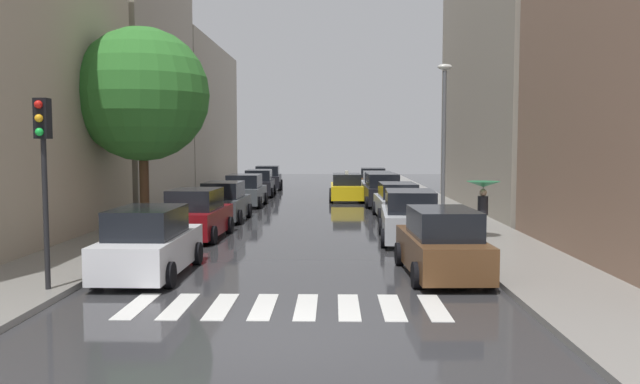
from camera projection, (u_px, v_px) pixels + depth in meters
The scene contains 24 objects.
ground_plane at pixel (315, 206), 35.11m from camera, with size 28.00×72.00×0.04m, color #313133.
sidewalk_left at pixel (197, 204), 35.24m from camera, with size 3.00×72.00×0.15m, color gray.
sidewalk_right at pixel (433, 205), 34.97m from camera, with size 3.00×72.00×0.15m, color gray.
crosswalk_stripes at pixel (285, 307), 13.46m from camera, with size 6.75×2.20×0.01m.
building_left_mid at pixel (115, 61), 35.04m from camera, with size 6.00×12.07×15.92m, color #9E9384.
building_left_far at pixel (182, 117), 50.58m from camera, with size 6.00×18.29×11.08m, color #9E9384.
building_right_mid at pixel (528, 81), 32.69m from camera, with size 6.00×16.38×13.23m, color #9E9384.
parked_car_left_nearest at pixel (149, 244), 16.57m from camera, with size 2.03×4.53×1.80m.
parked_car_left_second at pixel (197, 216), 23.01m from camera, with size 2.18×4.21×1.81m.
parked_car_left_third at pixel (224, 203), 28.30m from camera, with size 2.07×4.10×1.74m.
parked_car_left_fourth at pixel (245, 191), 34.84m from camera, with size 2.18×4.04×1.75m.
parked_car_left_fifth at pixel (259, 184), 41.55m from camera, with size 2.13×4.54×1.72m.
parked_car_left_sixth at pixel (268, 178), 47.67m from camera, with size 2.25×4.50×1.76m.
parked_car_right_nearest at pixel (442, 245), 16.52m from camera, with size 2.11×4.46×1.78m.
parked_car_right_second at pixel (410, 218), 22.36m from camera, with size 2.25×4.61×1.81m.
parked_car_right_third at pixel (397, 202), 29.05m from camera, with size 2.05×4.76×1.65m.
parked_car_right_fourth at pixel (382, 191), 35.14m from camera, with size 2.16×4.70×1.79m.
parked_car_right_fifth at pixel (377, 185), 40.39m from camera, with size 2.12×4.53×1.67m.
parked_car_right_sixth at pixel (373, 180), 46.35m from camera, with size 2.30×4.25×1.65m.
taxi_midroad at pixel (347, 188), 38.19m from camera, with size 2.08×4.66×1.81m.
pedestrian_foreground at pixel (483, 195), 22.16m from camera, with size 1.17×1.17×1.97m.
street_tree_left at pixel (142, 95), 24.46m from camera, with size 5.12×5.12×7.73m.
traffic_light_left_corner at pixel (43, 151), 14.19m from camera, with size 0.30×0.42×4.30m.
lamp_post_right at pixel (444, 131), 26.06m from camera, with size 0.60×0.28×6.51m.
Camera 1 is at (1.01, -10.93, 3.46)m, focal length 35.80 mm.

